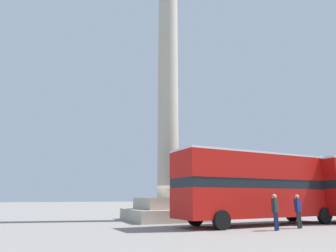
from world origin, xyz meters
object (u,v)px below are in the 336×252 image
(pedestrian_near_lamp, at_px, (298,209))
(equestrian_statue, at_px, (233,199))
(monument_column, at_px, (168,121))
(pedestrian_by_plinth, at_px, (275,209))
(street_lamp, at_px, (225,182))
(bus_b, at_px, (260,185))

(pedestrian_near_lamp, bearing_deg, equestrian_statue, 50.75)
(monument_column, bearing_deg, pedestrian_by_plinth, -73.99)
(equestrian_statue, bearing_deg, monument_column, -170.01)
(equestrian_statue, distance_m, street_lamp, 8.14)
(monument_column, relative_size, equestrian_statue, 4.20)
(monument_column, xyz_separation_m, pedestrian_by_plinth, (2.50, -8.72, -6.57))
(monument_column, relative_size, street_lamp, 4.62)
(bus_b, xyz_separation_m, street_lamp, (-0.36, 3.50, 0.38))
(pedestrian_near_lamp, relative_size, pedestrian_by_plinth, 0.99)
(bus_b, bearing_deg, equestrian_statue, 60.57)
(monument_column, height_order, equestrian_statue, monument_column)
(equestrian_statue, height_order, pedestrian_near_lamp, equestrian_statue)
(pedestrian_by_plinth, bearing_deg, pedestrian_near_lamp, 164.03)
(equestrian_statue, height_order, pedestrian_by_plinth, equestrian_statue)
(bus_b, bearing_deg, pedestrian_near_lamp, -82.70)
(bus_b, xyz_separation_m, pedestrian_by_plinth, (-1.40, -2.84, -1.36))
(equestrian_statue, relative_size, pedestrian_near_lamp, 3.10)
(monument_column, height_order, pedestrian_by_plinth, monument_column)
(bus_b, height_order, pedestrian_near_lamp, bus_b)
(equestrian_statue, xyz_separation_m, pedestrian_by_plinth, (-5.92, -12.73, -0.49))
(monument_column, distance_m, street_lamp, 6.45)
(street_lamp, distance_m, pedestrian_by_plinth, 6.66)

